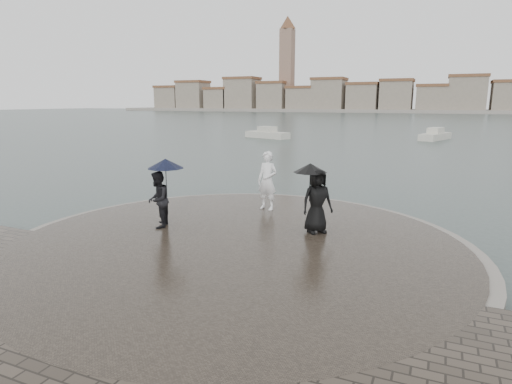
% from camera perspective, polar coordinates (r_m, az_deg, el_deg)
% --- Properties ---
extents(ground, '(400.00, 400.00, 0.00)m').
position_cam_1_polar(ground, '(8.83, -13.02, -15.30)').
color(ground, '#2B3835').
rests_on(ground, ground).
extents(kerb_ring, '(12.50, 12.50, 0.32)m').
position_cam_1_polar(kerb_ring, '(11.51, -2.61, -7.53)').
color(kerb_ring, gray).
rests_on(kerb_ring, ground).
extents(quay_tip, '(11.90, 11.90, 0.36)m').
position_cam_1_polar(quay_tip, '(11.51, -2.61, -7.43)').
color(quay_tip, '#2D261E').
rests_on(quay_tip, ground).
extents(statue, '(0.81, 0.61, 2.00)m').
position_cam_1_polar(statue, '(14.57, 1.53, 1.53)').
color(statue, white).
rests_on(statue, quay_tip).
extents(visitor_left, '(1.23, 1.12, 2.04)m').
position_cam_1_polar(visitor_left, '(12.74, -12.69, 0.25)').
color(visitor_left, black).
rests_on(visitor_left, quay_tip).
extents(visitor_right, '(1.26, 1.09, 1.95)m').
position_cam_1_polar(visitor_right, '(12.10, 7.96, -0.28)').
color(visitor_right, black).
rests_on(visitor_right, quay_tip).
extents(far_skyline, '(260.00, 20.00, 37.00)m').
position_cam_1_polar(far_skyline, '(167.32, 20.21, 11.80)').
color(far_skyline, gray).
rests_on(far_skyline, ground).
extents(boats, '(41.18, 9.76, 1.50)m').
position_cam_1_polar(boats, '(48.41, 23.13, 6.72)').
color(boats, beige).
rests_on(boats, ground).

